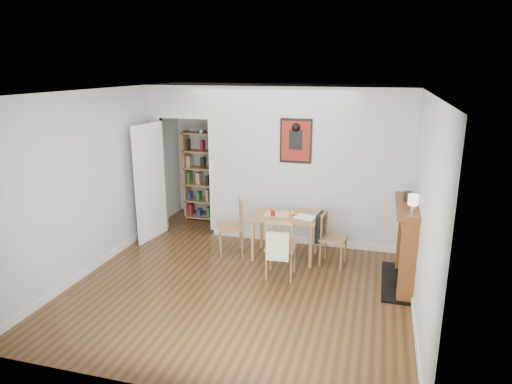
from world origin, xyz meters
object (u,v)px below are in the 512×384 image
(chair_front, at_px, (281,247))
(orange_fruit, at_px, (293,213))
(red_glass, at_px, (273,213))
(chair_left, at_px, (231,228))
(dining_table, at_px, (285,221))
(chair_right, at_px, (332,238))
(mantel_lamp, at_px, (413,201))
(ceramic_jar_b, at_px, (410,195))
(notebook, at_px, (306,217))
(fireplace, at_px, (407,242))
(bookshelf, at_px, (203,177))
(ceramic_jar_a, at_px, (408,196))

(chair_front, bearing_deg, orange_fruit, 88.57)
(chair_front, height_order, red_glass, chair_front)
(chair_left, relative_size, orange_fruit, 11.22)
(dining_table, distance_m, chair_front, 0.72)
(chair_left, bearing_deg, chair_right, 0.64)
(chair_right, xyz_separation_m, mantel_lamp, (1.04, -0.70, 0.87))
(chair_right, bearing_deg, ceramic_jar_b, -5.88)
(mantel_lamp, bearing_deg, ceramic_jar_b, 90.85)
(dining_table, distance_m, chair_left, 0.88)
(chair_left, bearing_deg, notebook, 4.43)
(chair_left, height_order, chair_front, chair_front)
(chair_left, distance_m, orange_fruit, 1.02)
(dining_table, xyz_separation_m, fireplace, (1.78, -0.45, 0.02))
(fireplace, bearing_deg, chair_front, -171.71)
(bookshelf, bearing_deg, fireplace, -27.07)
(ceramic_jar_a, bearing_deg, orange_fruit, 166.44)
(red_glass, xyz_separation_m, ceramic_jar_b, (1.96, -0.12, 0.48))
(ceramic_jar_a, bearing_deg, chair_right, 164.95)
(dining_table, bearing_deg, notebook, 1.84)
(chair_right, bearing_deg, dining_table, 175.09)
(red_glass, relative_size, notebook, 0.28)
(chair_front, relative_size, ceramic_jar_a, 6.89)
(orange_fruit, xyz_separation_m, ceramic_jar_a, (1.63, -0.39, 0.50))
(ceramic_jar_b, bearing_deg, notebook, 172.96)
(notebook, relative_size, ceramic_jar_b, 3.59)
(red_glass, bearing_deg, chair_left, -177.50)
(chair_front, height_order, notebook, chair_front)
(notebook, bearing_deg, red_glass, -172.97)
(chair_front, bearing_deg, chair_left, 146.98)
(ceramic_jar_a, bearing_deg, fireplace, -70.56)
(ceramic_jar_b, bearing_deg, mantel_lamp, -89.15)
(mantel_lamp, bearing_deg, red_glass, 160.02)
(dining_table, relative_size, chair_right, 1.24)
(chair_left, distance_m, notebook, 1.21)
(ceramic_jar_a, xyz_separation_m, ceramic_jar_b, (0.04, 0.16, -0.02))
(chair_front, relative_size, notebook, 2.82)
(dining_table, distance_m, chair_right, 0.76)
(mantel_lamp, bearing_deg, chair_left, 165.48)
(mantel_lamp, relative_size, ceramic_jar_a, 1.61)
(dining_table, relative_size, notebook, 3.13)
(dining_table, distance_m, orange_fruit, 0.17)
(orange_fruit, relative_size, ceramic_jar_b, 0.88)
(chair_front, distance_m, red_glass, 0.75)
(dining_table, height_order, orange_fruit, orange_fruit)
(chair_front, xyz_separation_m, red_glass, (-0.27, 0.65, 0.27))
(chair_left, height_order, mantel_lamp, mantel_lamp)
(dining_table, bearing_deg, mantel_lamp, -23.27)
(dining_table, distance_m, mantel_lamp, 2.06)
(notebook, bearing_deg, bookshelf, 147.46)
(red_glass, bearing_deg, chair_front, -67.36)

